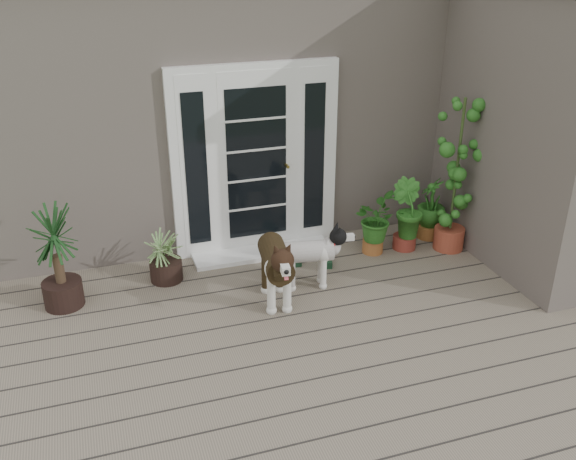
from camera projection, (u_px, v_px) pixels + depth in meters
name	position (u px, v px, depth m)	size (l,w,h in m)	color
deck	(345.00, 353.00, 5.73)	(6.20, 4.60, 0.12)	#6B5B4C
house_main	(229.00, 88.00, 8.74)	(7.40, 4.00, 3.10)	#665E54
house_wing	(558.00, 131.00, 6.86)	(1.60, 2.40, 3.10)	#665E54
door_unit	(256.00, 160.00, 7.08)	(1.90, 0.14, 2.15)	white
door_step	(262.00, 252.00, 7.35)	(1.60, 0.40, 0.05)	white
brindle_dog	(276.00, 270.00, 6.25)	(0.37, 0.87, 0.73)	#332512
white_dog	(307.00, 261.00, 6.57)	(0.31, 0.72, 0.60)	white
spider_plant	(165.00, 254.00, 6.69)	(0.58, 0.58, 0.61)	#84A364
yucca	(57.00, 258.00, 6.13)	(0.73, 0.73, 1.06)	black
herb_a	(374.00, 227.00, 7.27)	(0.50, 0.50, 0.64)	#1C621D
herb_b	(406.00, 224.00, 7.37)	(0.42, 0.42, 0.63)	#1B601E
herb_c	(430.00, 214.00, 7.65)	(0.39, 0.39, 0.61)	#1F5D1A
sapling	(456.00, 174.00, 7.10)	(0.55, 0.55, 1.86)	#185719
clog_left	(294.00, 258.00, 7.16)	(0.15, 0.32, 0.10)	black
clog_right	(326.00, 259.00, 7.13)	(0.16, 0.34, 0.10)	#163820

